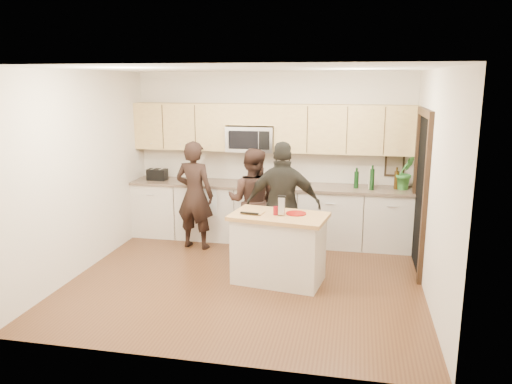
% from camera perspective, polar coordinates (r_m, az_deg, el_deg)
% --- Properties ---
extents(floor, '(4.50, 4.50, 0.00)m').
position_cam_1_polar(floor, '(6.66, -1.16, -9.98)').
color(floor, '#54321C').
rests_on(floor, ground).
extents(room_shell, '(4.52, 4.02, 2.71)m').
position_cam_1_polar(room_shell, '(6.21, -1.23, 4.93)').
color(room_shell, beige).
rests_on(room_shell, ground).
extents(back_cabinetry, '(4.50, 0.66, 0.94)m').
position_cam_1_polar(back_cabinetry, '(8.08, 1.44, -2.36)').
color(back_cabinetry, beige).
rests_on(back_cabinetry, ground).
extents(upper_cabinetry, '(4.50, 0.33, 0.75)m').
position_cam_1_polar(upper_cabinetry, '(7.98, 1.91, 7.46)').
color(upper_cabinetry, tan).
rests_on(upper_cabinetry, ground).
extents(microwave, '(0.76, 0.41, 0.40)m').
position_cam_1_polar(microwave, '(8.03, -0.57, 6.11)').
color(microwave, silver).
rests_on(microwave, ground).
extents(doorway, '(0.06, 1.25, 2.20)m').
position_cam_1_polar(doorway, '(7.10, 18.33, 0.57)').
color(doorway, black).
rests_on(doorway, ground).
extents(framed_picture, '(0.30, 0.03, 0.38)m').
position_cam_1_polar(framed_picture, '(8.11, 15.56, 3.08)').
color(framed_picture, black).
rests_on(framed_picture, ground).
extents(dish_towel, '(0.34, 0.60, 0.48)m').
position_cam_1_polar(dish_towel, '(8.04, -5.47, -0.07)').
color(dish_towel, white).
rests_on(dish_towel, ground).
extents(island, '(1.29, 0.87, 0.90)m').
position_cam_1_polar(island, '(6.47, 2.61, -6.39)').
color(island, beige).
rests_on(island, ground).
extents(red_plate, '(0.26, 0.26, 0.02)m').
position_cam_1_polar(red_plate, '(6.37, 4.60, -2.45)').
color(red_plate, maroon).
rests_on(red_plate, island).
extents(box_grater, '(0.09, 0.07, 0.24)m').
position_cam_1_polar(box_grater, '(6.25, 2.94, -1.48)').
color(box_grater, silver).
rests_on(box_grater, red_plate).
extents(drink_glass, '(0.07, 0.07, 0.11)m').
position_cam_1_polar(drink_glass, '(6.31, 2.29, -2.16)').
color(drink_glass, maroon).
rests_on(drink_glass, island).
extents(cutting_board, '(0.30, 0.23, 0.02)m').
position_cam_1_polar(cutting_board, '(6.41, -0.34, -2.33)').
color(cutting_board, '#B08549').
rests_on(cutting_board, island).
extents(tongs, '(0.24, 0.07, 0.02)m').
position_cam_1_polar(tongs, '(6.31, -0.75, -2.42)').
color(tongs, black).
rests_on(tongs, cutting_board).
extents(knife, '(0.20, 0.05, 0.01)m').
position_cam_1_polar(knife, '(6.29, -0.35, -2.51)').
color(knife, silver).
rests_on(knife, cutting_board).
extents(toaster, '(0.32, 0.20, 0.19)m').
position_cam_1_polar(toaster, '(8.46, -11.22, 1.98)').
color(toaster, black).
rests_on(toaster, back_cabinetry).
extents(bottle_cluster, '(0.69, 0.30, 0.38)m').
position_cam_1_polar(bottle_cluster, '(7.83, 13.79, 1.59)').
color(bottle_cluster, black).
rests_on(bottle_cluster, back_cabinetry).
extents(orchid, '(0.36, 0.34, 0.52)m').
position_cam_1_polar(orchid, '(7.88, 16.70, 2.15)').
color(orchid, '#357C31').
rests_on(orchid, back_cabinetry).
extents(woman_left, '(0.66, 0.49, 1.68)m').
position_cam_1_polar(woman_left, '(7.72, -7.02, -0.36)').
color(woman_left, black).
rests_on(woman_left, ground).
extents(woman_center, '(0.80, 0.64, 1.59)m').
position_cam_1_polar(woman_center, '(7.47, -0.42, -1.04)').
color(woman_center, black).
rests_on(woman_center, ground).
extents(woman_right, '(1.07, 0.52, 1.76)m').
position_cam_1_polar(woman_right, '(6.87, 3.12, -1.54)').
color(woman_right, black).
rests_on(woman_right, ground).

